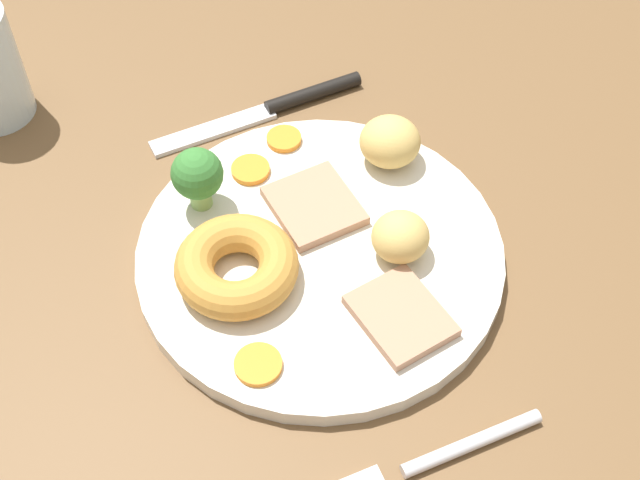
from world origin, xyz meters
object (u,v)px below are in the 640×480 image
Objects in this scene: roast_potato_left at (400,237)px; carrot_coin_front at (284,139)px; roast_potato_right at (390,142)px; dinner_plate at (320,255)px; meat_slice_under at (401,316)px; knife at (277,106)px; meat_slice_main at (314,206)px; carrot_coin_side at (251,170)px; yorkshire_pudding at (237,266)px; broccoli_floret at (197,176)px; fork at (423,464)px; carrot_coin_back at (258,364)px.

roast_potato_left is 13.85cm from carrot_coin_front.
roast_potato_right is (8.35, -3.37, 0.17)cm from roast_potato_left.
dinner_plate is 5.63× the size of roast_potato_right.
meat_slice_under is 23.32cm from knife.
knife is at bearing -9.13° from meat_slice_main.
roast_potato_left reaches higher than meat_slice_main.
meat_slice_under is 17.02cm from carrot_coin_side.
roast_potato_right reaches higher than yorkshire_pudding.
roast_potato_left is (-2.50, -4.97, 2.42)cm from dinner_plate.
roast_potato_right reaches higher than knife.
meat_slice_main is 1.56× the size of roast_potato_left.
broccoli_floret is (3.85, 7.36, 2.63)cm from meat_slice_main.
fork is (-9.30, 3.15, -1.41)cm from meat_slice_under.
meat_slice_main is at bearing -117.59° from broccoli_floret.
broccoli_floret is 0.28× the size of knife.
roast_potato_left is 13.35cm from carrot_coin_side.
carrot_coin_back is 1.06× the size of carrot_coin_side.
meat_slice_main is at bearing 32.69° from roast_potato_left.
dinner_plate is at bearing -46.38° from carrot_coin_back.
broccoli_floret reaches higher than meat_slice_under.
roast_potato_right is at bearing -67.92° from yorkshire_pudding.
roast_potato_left is at bearing -131.34° from broccoli_floret.
dinner_plate is 8.90× the size of carrot_coin_side.
knife is (18.21, 1.92, -2.67)cm from roast_potato_left.
broccoli_floret is at bearing -76.31° from fork.
meat_slice_main is at bearing 107.72° from roast_potato_right.
fork is at bearing 161.30° from meat_slice_under.
carrot_coin_back is (0.47, 9.95, -0.19)cm from meat_slice_under.
roast_potato_right is at bearing -106.57° from carrot_coin_side.
roast_potato_left is 0.88× the size of roast_potato_right.
roast_potato_right is 0.30× the size of fork.
meat_slice_main is 13.64cm from carrot_coin_back.
carrot_coin_front is (10.93, -7.92, -1.13)cm from yorkshire_pudding.
carrot_coin_side is 25.81cm from fork.
roast_potato_left reaches higher than dinner_plate.
carrot_coin_front is 9.16cm from broccoli_floret.
meat_slice_main is 8.71cm from broccoli_floret.
knife is (8.32, -9.32, -3.98)cm from broccoli_floret.
dinner_plate is 16.00cm from knife.
meat_slice_main is 0.42× the size of fork.
roast_potato_right is 1.58× the size of carrot_coin_side.
dinner_plate is at bearing 162.85° from meat_slice_main.
roast_potato_right is at bearing 116.03° from knife.
meat_slice_under is at bearing -161.68° from dinner_plate.
yorkshire_pudding is at bearing 116.15° from meat_slice_main.
carrot_coin_front is at bearing -66.32° from broccoli_floret.
yorkshire_pudding reaches higher than carrot_coin_front.
carrot_coin_side is (-2.00, 3.57, 0.00)cm from carrot_coin_front.
roast_potato_right is (2.32, -7.25, 1.49)cm from meat_slice_main.
carrot_coin_front and carrot_coin_side have the same top height.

